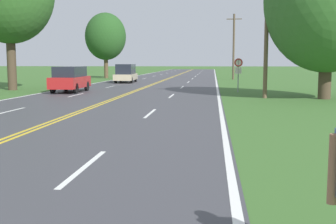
# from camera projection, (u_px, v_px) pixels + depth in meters

# --- Properties ---
(traffic_sign) EXTENTS (0.60, 0.10, 2.38)m
(traffic_sign) POSITION_uv_depth(u_px,v_px,m) (238.00, 67.00, 29.24)
(traffic_sign) COLOR gray
(traffic_sign) RESTS_ON ground
(utility_pole_midground) EXTENTS (1.80, 0.24, 8.07)m
(utility_pole_midground) POSITION_uv_depth(u_px,v_px,m) (267.00, 26.00, 24.29)
(utility_pole_midground) COLOR brown
(utility_pole_midground) RESTS_ON ground
(utility_pole_far) EXTENTS (1.80, 0.24, 7.77)m
(utility_pole_far) POSITION_uv_depth(u_px,v_px,m) (234.00, 46.00, 50.27)
(utility_pole_far) COLOR brown
(utility_pole_far) RESTS_ON ground
(tree_left_verge) EXTENTS (5.29, 5.29, 8.44)m
(tree_left_verge) POSITION_uv_depth(u_px,v_px,m) (106.00, 37.00, 54.58)
(tree_left_verge) COLOR brown
(tree_left_verge) RESTS_ON ground
(tree_behind_sign) EXTENTS (7.12, 7.12, 9.70)m
(tree_behind_sign) POSITION_uv_depth(u_px,v_px,m) (328.00, 0.00, 23.55)
(tree_behind_sign) COLOR #473828
(tree_behind_sign) RESTS_ON ground
(car_red_van_approaching) EXTENTS (1.89, 4.43, 1.80)m
(car_red_van_approaching) POSITION_uv_depth(u_px,v_px,m) (70.00, 79.00, 29.52)
(car_red_van_approaching) COLOR black
(car_red_van_approaching) RESTS_ON ground
(car_champagne_van_mid_near) EXTENTS (2.01, 4.93, 1.89)m
(car_champagne_van_mid_near) POSITION_uv_depth(u_px,v_px,m) (126.00, 73.00, 43.26)
(car_champagne_van_mid_near) COLOR black
(car_champagne_van_mid_near) RESTS_ON ground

